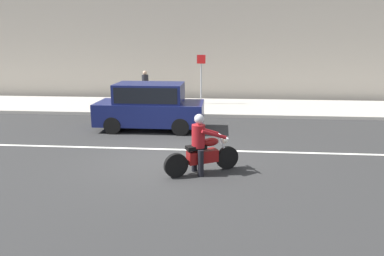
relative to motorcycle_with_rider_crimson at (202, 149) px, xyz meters
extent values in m
plane|color=#2B2B2B|center=(-1.21, 1.02, -0.64)|extent=(80.00, 80.00, 0.00)
cube|color=#A8A399|center=(-1.21, 9.02, -0.57)|extent=(40.00, 4.40, 0.14)
cube|color=silver|center=(-1.39, 1.92, -0.64)|extent=(18.00, 0.14, 0.01)
cylinder|color=black|center=(0.66, 0.35, -0.33)|extent=(0.61, 0.40, 0.62)
cylinder|color=black|center=(-0.63, -0.34, -0.33)|extent=(0.61, 0.40, 0.62)
cylinder|color=silver|center=(0.56, 0.30, -0.01)|extent=(0.32, 0.20, 0.71)
cube|color=maroon|center=(0.01, 0.01, -0.19)|extent=(0.85, 0.63, 0.32)
ellipsoid|color=maroon|center=(0.21, 0.11, 0.17)|extent=(0.54, 0.44, 0.22)
cube|color=black|center=(-0.15, -0.08, 0.07)|extent=(0.57, 0.46, 0.10)
cylinder|color=silver|center=(0.50, 0.27, 0.31)|extent=(0.37, 0.64, 0.04)
sphere|color=silver|center=(0.57, 0.31, 0.17)|extent=(0.17, 0.17, 0.17)
cylinder|color=silver|center=(-0.33, 0.00, -0.31)|extent=(0.65, 0.39, 0.07)
cylinder|color=black|center=(-0.02, -0.24, -0.30)|extent=(0.20, 0.20, 0.69)
cylinder|color=black|center=(-0.20, 0.12, -0.30)|extent=(0.20, 0.20, 0.69)
cylinder|color=maroon|center=(-0.09, -0.05, 0.37)|extent=(0.46, 0.46, 0.59)
cylinder|color=maroon|center=(0.31, -0.09, 0.43)|extent=(0.66, 0.41, 0.32)
cylinder|color=maroon|center=(0.10, 0.30, 0.43)|extent=(0.66, 0.41, 0.32)
sphere|color=tan|center=(-0.07, -0.04, 0.78)|extent=(0.20, 0.20, 0.20)
sphere|color=#B7B7BC|center=(-0.07, -0.04, 0.81)|extent=(0.25, 0.25, 0.25)
cube|color=#11194C|center=(-2.26, 4.42, 0.02)|extent=(4.09, 1.70, 0.84)
cube|color=#11194C|center=(-2.26, 4.42, 0.80)|extent=(2.53, 1.56, 0.72)
cube|color=black|center=(-2.26, 4.42, 0.80)|extent=(2.33, 1.59, 0.58)
cylinder|color=black|center=(-0.99, 4.42, -0.32)|extent=(0.64, 1.76, 0.64)
cylinder|color=black|center=(-3.52, 4.42, -0.32)|extent=(0.64, 1.76, 0.64)
cylinder|color=gray|center=(-0.59, 9.49, 0.78)|extent=(0.08, 0.08, 2.56)
cube|color=red|center=(-0.59, 9.46, 1.81)|extent=(0.44, 0.03, 0.44)
cylinder|color=black|center=(-3.53, 8.96, -0.04)|extent=(0.14, 0.14, 0.94)
cylinder|color=black|center=(-3.33, 8.96, -0.04)|extent=(0.14, 0.14, 0.94)
cylinder|color=black|center=(-3.43, 8.96, 0.74)|extent=(0.34, 0.34, 0.60)
sphere|color=tan|center=(-3.43, 8.96, 1.14)|extent=(0.21, 0.21, 0.21)
camera|label=1|loc=(0.47, -8.51, 2.71)|focal=32.41mm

